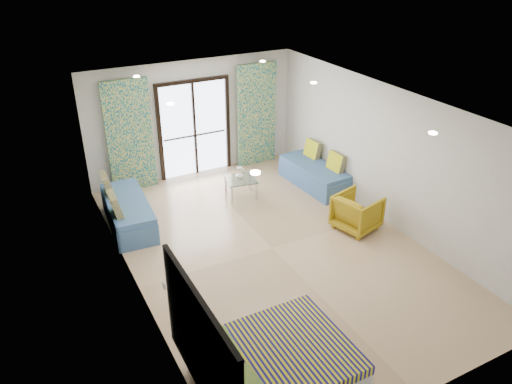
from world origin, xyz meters
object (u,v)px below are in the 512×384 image
bed (276,366)px  daybed_right (315,174)px  daybed_left (127,211)px  coffee_table (241,181)px  armchair (357,210)px

bed → daybed_right: 5.76m
daybed_left → coffee_table: size_ratio=2.68×
daybed_right → coffee_table: bearing=166.6°
daybed_left → bed: bearing=-78.4°
daybed_left → coffee_table: bearing=5.3°
daybed_left → armchair: bearing=-25.4°
bed → daybed_left: daybed_left is taller
daybed_right → armchair: 1.98m
armchair → coffee_table: bearing=16.9°
bed → daybed_right: daybed_right is taller
daybed_left → armchair: 4.49m
daybed_left → armchair: daybed_left is taller
daybed_left → daybed_right: bearing=0.5°
bed → daybed_left: size_ratio=0.93×
coffee_table → armchair: armchair is taller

